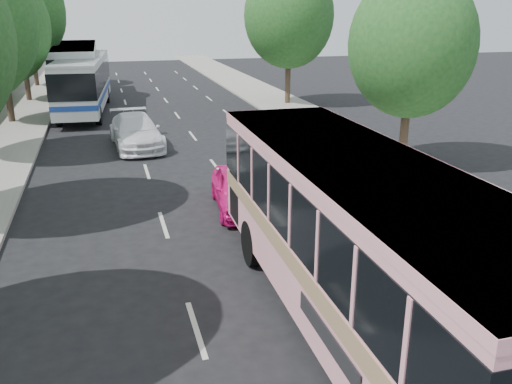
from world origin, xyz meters
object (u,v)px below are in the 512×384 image
object	(u,v)px
pink_bus	(358,227)
tour_coach_front	(83,79)
tour_coach_rear	(77,68)
pink_taxi	(239,189)
white_pickup	(136,131)

from	to	relation	value
pink_bus	tour_coach_front	xyz separation A→B (m)	(-5.80, 27.26, -0.16)
tour_coach_rear	pink_taxi	bearing A→B (deg)	-76.65
pink_taxi	white_pickup	xyz separation A→B (m)	(-2.73, 9.59, 0.08)
pink_taxi	tour_coach_front	xyz separation A→B (m)	(-5.23, 19.70, 1.42)
pink_bus	pink_taxi	world-z (taller)	pink_bus
pink_taxi	tour_coach_rear	world-z (taller)	tour_coach_rear
pink_taxi	tour_coach_front	world-z (taller)	tour_coach_front
pink_taxi	tour_coach_rear	size ratio (longest dim) A/B	0.31
white_pickup	tour_coach_rear	world-z (taller)	tour_coach_rear
white_pickup	tour_coach_rear	size ratio (longest dim) A/B	0.41
tour_coach_front	tour_coach_rear	distance (m)	5.10
white_pickup	tour_coach_front	size ratio (longest dim) A/B	0.45
pink_bus	tour_coach_front	distance (m)	27.87
white_pickup	pink_taxi	bearing A→B (deg)	-78.46
pink_taxi	white_pickup	distance (m)	9.97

